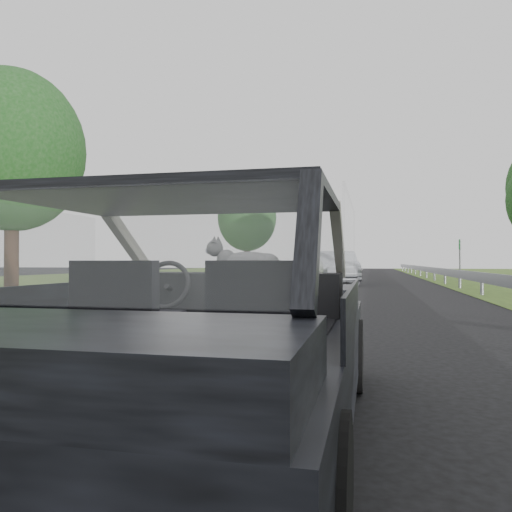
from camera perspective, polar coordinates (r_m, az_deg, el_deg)
The scene contains 11 objects.
ground at distance 3.28m, azimuth -5.81°, elevation -19.94°, with size 140.00×140.00×0.00m, color black.
subject_car at distance 3.11m, azimuth -5.80°, elevation -7.25°, with size 1.80×4.00×1.45m, color #1F2129.
dashboard at distance 3.70m, azimuth -2.67°, elevation -4.25°, with size 1.58×0.45×0.30m, color black.
driver_seat at distance 2.99m, azimuth -14.91°, elevation -4.52°, with size 0.50×0.72×0.42m, color black.
passenger_seat at distance 2.71m, azimuth 0.27°, elevation -4.95°, with size 0.50×0.72×0.42m, color black.
steering_wheel at distance 3.55m, azimuth -10.21°, elevation -3.26°, with size 0.36×0.36×0.04m, color black.
cat at distance 3.64m, azimuth -0.85°, elevation -0.55°, with size 0.60×0.19×0.27m, color slate.
other_car at distance 24.00m, azimuth 9.25°, elevation -1.29°, with size 1.87×4.74×1.56m, color silver.
highway_sign at distance 28.15m, azimuth 22.28°, elevation -0.49°, with size 0.09×0.88×2.20m, color #0D511D.
tree_5 at distance 21.30m, azimuth -26.13°, elevation 7.58°, with size 5.39×5.39×8.16m, color #144413, non-canonical shape.
tree_6 at distance 37.43m, azimuth -1.03°, elevation 2.90°, with size 4.42×4.42×6.69m, color #144413, non-canonical shape.
Camera 1 is at (0.99, -2.93, 1.09)m, focal length 35.00 mm.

